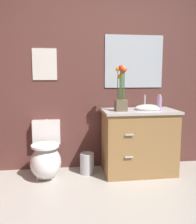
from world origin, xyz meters
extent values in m
cube|color=brown|center=(0.20, 1.63, 1.25)|extent=(4.69, 0.05, 2.50)
ellipsoid|color=white|center=(-0.82, 1.28, 0.20)|extent=(0.38, 0.48, 0.40)
cube|color=white|center=(-0.82, 1.33, 0.09)|extent=(0.22, 0.26, 0.18)
cube|color=white|center=(-0.82, 1.57, 0.52)|extent=(0.36, 0.13, 0.32)
cylinder|color=white|center=(-0.82, 1.26, 0.42)|extent=(0.34, 0.34, 0.03)
cylinder|color=#B7B7BC|center=(-0.82, 1.57, 0.68)|extent=(0.04, 0.04, 0.02)
cube|color=#9E7242|center=(0.37, 1.30, 0.40)|extent=(0.90, 0.52, 0.80)
cube|color=#BCB7B2|center=(0.37, 1.30, 0.81)|extent=(0.94, 0.56, 0.03)
ellipsoid|color=white|center=(0.49, 1.30, 0.85)|extent=(0.36, 0.26, 0.10)
cylinder|color=#B7B7BC|center=(0.49, 1.46, 0.92)|extent=(0.02, 0.02, 0.18)
cube|color=#B7B7BC|center=(0.17, 1.03, 0.58)|extent=(0.10, 0.02, 0.02)
cube|color=#B7B7BC|center=(0.17, 1.03, 0.30)|extent=(0.10, 0.02, 0.02)
cube|color=brown|center=(0.11, 1.24, 0.90)|extent=(0.14, 0.14, 0.14)
cylinder|color=#386B2D|center=(0.15, 1.24, 1.15)|extent=(0.01, 0.01, 0.36)
sphere|color=red|center=(0.15, 1.24, 1.33)|extent=(0.06, 0.06, 0.06)
cylinder|color=#386B2D|center=(0.13, 1.27, 1.13)|extent=(0.01, 0.01, 0.33)
sphere|color=orange|center=(0.13, 1.27, 1.30)|extent=(0.06, 0.06, 0.06)
cylinder|color=#386B2D|center=(0.11, 1.27, 1.16)|extent=(0.01, 0.01, 0.39)
sphere|color=orange|center=(0.11, 1.27, 1.36)|extent=(0.06, 0.06, 0.06)
cylinder|color=#386B2D|center=(0.10, 1.26, 1.11)|extent=(0.01, 0.01, 0.28)
sphere|color=orange|center=(0.10, 1.26, 1.25)|extent=(0.06, 0.06, 0.06)
cylinder|color=#386B2D|center=(0.07, 1.25, 1.15)|extent=(0.01, 0.01, 0.37)
sphere|color=orange|center=(0.07, 1.25, 1.34)|extent=(0.06, 0.06, 0.06)
cylinder|color=#386B2D|center=(0.10, 1.23, 1.16)|extent=(0.01, 0.01, 0.39)
sphere|color=red|center=(0.10, 1.23, 1.36)|extent=(0.06, 0.06, 0.06)
cylinder|color=#386B2D|center=(0.11, 1.20, 1.15)|extent=(0.01, 0.01, 0.37)
sphere|color=red|center=(0.11, 1.20, 1.34)|extent=(0.06, 0.06, 0.06)
cylinder|color=#386B2D|center=(0.14, 1.22, 1.16)|extent=(0.01, 0.01, 0.38)
sphere|color=orange|center=(0.14, 1.22, 1.34)|extent=(0.06, 0.06, 0.06)
cylinder|color=#B28CBF|center=(0.61, 1.23, 0.92)|extent=(0.06, 0.06, 0.18)
cylinder|color=#B7B7BC|center=(0.61, 1.23, 1.02)|extent=(0.03, 0.03, 0.02)
cylinder|color=#B7B7BC|center=(-0.30, 1.35, 0.13)|extent=(0.18, 0.18, 0.26)
torus|color=#B7B7BC|center=(-0.30, 1.35, 0.27)|extent=(0.18, 0.18, 0.01)
cube|color=silver|center=(-0.82, 1.60, 1.41)|extent=(0.31, 0.01, 0.40)
cube|color=#B2BCC6|center=(0.37, 1.60, 1.45)|extent=(0.80, 0.01, 0.70)
camera|label=1|loc=(-0.59, -1.71, 1.26)|focal=39.59mm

